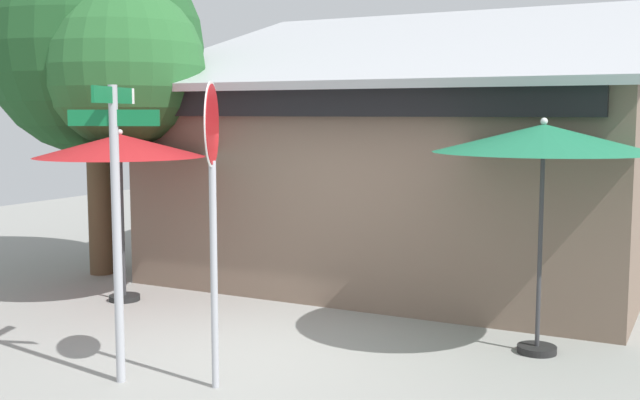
{
  "coord_description": "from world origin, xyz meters",
  "views": [
    {
      "loc": [
        4.45,
        -7.54,
        2.71
      ],
      "look_at": [
        -0.02,
        1.2,
        1.6
      ],
      "focal_mm": 43.64,
      "sensor_mm": 36.0,
      "label": 1
    }
  ],
  "objects_px": {
    "street_sign_post": "(116,201)",
    "patio_umbrella_crimson_left": "(120,147)",
    "stop_sign": "(212,174)",
    "shade_tree": "(102,53)",
    "patio_umbrella_forest_green_center": "(544,140)"
  },
  "relations": [
    {
      "from": "shade_tree",
      "to": "street_sign_post",
      "type": "bearing_deg",
      "value": -46.45
    },
    {
      "from": "stop_sign",
      "to": "shade_tree",
      "type": "bearing_deg",
      "value": 142.35
    },
    {
      "from": "patio_umbrella_crimson_left",
      "to": "stop_sign",
      "type": "bearing_deg",
      "value": -36.21
    },
    {
      "from": "street_sign_post",
      "to": "shade_tree",
      "type": "relative_size",
      "value": 0.54
    },
    {
      "from": "street_sign_post",
      "to": "shade_tree",
      "type": "height_order",
      "value": "shade_tree"
    },
    {
      "from": "stop_sign",
      "to": "patio_umbrella_crimson_left",
      "type": "xyz_separation_m",
      "value": [
        -3.23,
        2.37,
        0.1
      ]
    },
    {
      "from": "patio_umbrella_forest_green_center",
      "to": "shade_tree",
      "type": "xyz_separation_m",
      "value": [
        -7.21,
        0.97,
        1.25
      ]
    },
    {
      "from": "street_sign_post",
      "to": "patio_umbrella_crimson_left",
      "type": "distance_m",
      "value": 3.52
    },
    {
      "from": "street_sign_post",
      "to": "stop_sign",
      "type": "bearing_deg",
      "value": 17.19
    },
    {
      "from": "stop_sign",
      "to": "patio_umbrella_forest_green_center",
      "type": "relative_size",
      "value": 1.13
    },
    {
      "from": "patio_umbrella_forest_green_center",
      "to": "street_sign_post",
      "type": "bearing_deg",
      "value": -141.0
    },
    {
      "from": "patio_umbrella_crimson_left",
      "to": "shade_tree",
      "type": "distance_m",
      "value": 2.32
    },
    {
      "from": "street_sign_post",
      "to": "patio_umbrella_crimson_left",
      "type": "height_order",
      "value": "street_sign_post"
    },
    {
      "from": "stop_sign",
      "to": "patio_umbrella_forest_green_center",
      "type": "distance_m",
      "value": 3.68
    },
    {
      "from": "street_sign_post",
      "to": "patio_umbrella_forest_green_center",
      "type": "bearing_deg",
      "value": 39.0
    }
  ]
}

